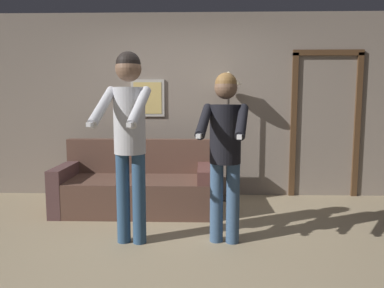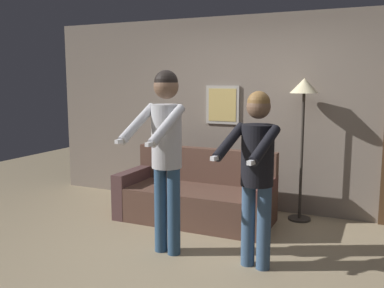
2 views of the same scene
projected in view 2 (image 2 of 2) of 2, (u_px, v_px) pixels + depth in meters
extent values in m
plane|color=#9D8B6B|center=(201.00, 261.00, 4.17)|extent=(12.00, 12.00, 0.00)
cube|color=gray|center=(258.00, 114.00, 5.73)|extent=(6.40, 0.06, 2.60)
cube|color=#B7B2A8|center=(223.00, 105.00, 5.87)|extent=(0.48, 0.02, 0.53)
cube|color=tan|center=(222.00, 105.00, 5.86)|extent=(0.40, 0.01, 0.45)
cube|color=brown|center=(195.00, 204.00, 5.34)|extent=(1.90, 0.86, 0.42)
cube|color=brown|center=(205.00, 165.00, 5.60)|extent=(1.90, 0.15, 0.45)
cube|color=#523736|center=(135.00, 191.00, 5.68)|extent=(0.16, 0.85, 0.58)
cube|color=brown|center=(263.00, 206.00, 4.98)|extent=(0.16, 0.85, 0.58)
cylinder|color=#332D28|center=(299.00, 219.00, 5.41)|extent=(0.28, 0.28, 0.02)
cylinder|color=#332D28|center=(302.00, 157.00, 5.29)|extent=(0.04, 0.04, 1.57)
cone|color=#F9EAB7|center=(304.00, 86.00, 5.16)|extent=(0.34, 0.34, 0.18)
cylinder|color=navy|center=(161.00, 209.00, 4.36)|extent=(0.13, 0.13, 0.89)
cylinder|color=navy|center=(174.00, 212.00, 4.27)|extent=(0.13, 0.13, 0.89)
cylinder|color=#B2B2B7|center=(167.00, 136.00, 4.20)|extent=(0.30, 0.30, 0.63)
sphere|color=brown|center=(166.00, 86.00, 4.13)|extent=(0.24, 0.24, 0.24)
sphere|color=black|center=(166.00, 82.00, 4.13)|extent=(0.23, 0.23, 0.23)
cylinder|color=#B2B2B7|center=(138.00, 123.00, 4.07)|extent=(0.15, 0.53, 0.36)
cube|color=white|center=(122.00, 141.00, 3.89)|extent=(0.06, 0.15, 0.04)
cylinder|color=#B2B2B7|center=(167.00, 125.00, 3.90)|extent=(0.15, 0.53, 0.36)
cube|color=white|center=(152.00, 144.00, 3.72)|extent=(0.06, 0.15, 0.04)
cylinder|color=#385374|center=(248.00, 225.00, 4.03)|extent=(0.13, 0.13, 0.79)
cylinder|color=#385374|center=(264.00, 228.00, 3.94)|extent=(0.13, 0.13, 0.79)
cylinder|color=black|center=(257.00, 155.00, 3.89)|extent=(0.30, 0.30, 0.56)
sphere|color=brown|center=(259.00, 107.00, 3.82)|extent=(0.22, 0.22, 0.22)
sphere|color=brown|center=(259.00, 103.00, 3.82)|extent=(0.21, 0.21, 0.21)
cylinder|color=black|center=(230.00, 141.00, 3.78)|extent=(0.17, 0.49, 0.31)
cube|color=white|center=(217.00, 158.00, 3.62)|extent=(0.07, 0.15, 0.04)
cylinder|color=black|center=(265.00, 145.00, 3.59)|extent=(0.17, 0.49, 0.31)
cube|color=white|center=(253.00, 162.00, 3.43)|extent=(0.07, 0.15, 0.04)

